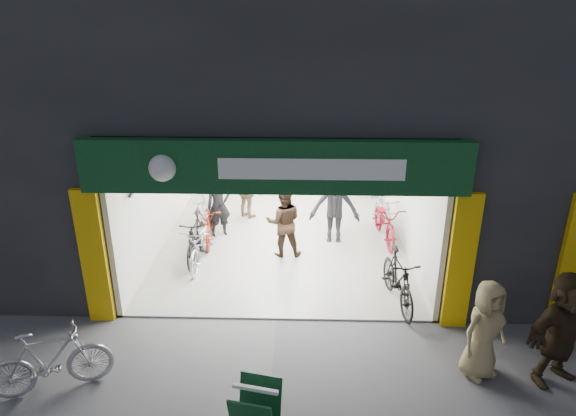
{
  "coord_description": "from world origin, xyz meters",
  "views": [
    {
      "loc": [
        0.45,
        -8.07,
        5.58
      ],
      "look_at": [
        0.17,
        1.5,
        1.66
      ],
      "focal_mm": 32.0,
      "sensor_mm": 36.0,
      "label": 1
    }
  ],
  "objects_px": {
    "bike_right_front": "(398,280)",
    "sandwich_board": "(256,414)",
    "pedestrian_near": "(484,330)",
    "bike_left_front": "(201,243)",
    "parked_bike": "(50,361)"
  },
  "relations": [
    {
      "from": "bike_right_front",
      "to": "sandwich_board",
      "type": "bearing_deg",
      "value": -133.11
    },
    {
      "from": "parked_bike",
      "to": "bike_left_front",
      "type": "bearing_deg",
      "value": -41.33
    },
    {
      "from": "bike_right_front",
      "to": "parked_bike",
      "type": "xyz_separation_m",
      "value": [
        -5.63,
        -2.53,
        -0.01
      ]
    },
    {
      "from": "bike_left_front",
      "to": "bike_right_front",
      "type": "height_order",
      "value": "bike_right_front"
    },
    {
      "from": "bike_right_front",
      "to": "parked_bike",
      "type": "bearing_deg",
      "value": -163.58
    },
    {
      "from": "bike_left_front",
      "to": "parked_bike",
      "type": "bearing_deg",
      "value": -108.82
    },
    {
      "from": "bike_right_front",
      "to": "sandwich_board",
      "type": "height_order",
      "value": "bike_right_front"
    },
    {
      "from": "bike_left_front",
      "to": "sandwich_board",
      "type": "xyz_separation_m",
      "value": [
        1.68,
        -5.04,
        0.0
      ]
    },
    {
      "from": "bike_right_front",
      "to": "sandwich_board",
      "type": "distance_m",
      "value": 4.23
    },
    {
      "from": "parked_bike",
      "to": "sandwich_board",
      "type": "bearing_deg",
      "value": -127.35
    },
    {
      "from": "sandwich_board",
      "to": "parked_bike",
      "type": "bearing_deg",
      "value": 175.91
    },
    {
      "from": "pedestrian_near",
      "to": "bike_right_front",
      "type": "bearing_deg",
      "value": 88.0
    },
    {
      "from": "sandwich_board",
      "to": "pedestrian_near",
      "type": "bearing_deg",
      "value": 35.46
    },
    {
      "from": "parked_bike",
      "to": "pedestrian_near",
      "type": "distance_m",
      "value": 6.64
    },
    {
      "from": "bike_right_front",
      "to": "parked_bike",
      "type": "height_order",
      "value": "bike_right_front"
    }
  ]
}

